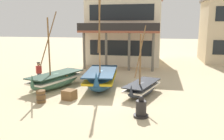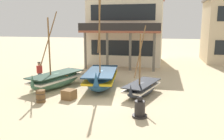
# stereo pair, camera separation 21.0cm
# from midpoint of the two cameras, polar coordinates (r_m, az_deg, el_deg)

# --- Properties ---
(ground_plane) EXTENTS (120.00, 120.00, 0.00)m
(ground_plane) POSITION_cam_midpoint_polar(r_m,az_deg,el_deg) (14.80, -1.20, -6.05)
(ground_plane) COLOR #CCB78E
(fishing_boat_near_left) EXTENTS (2.48, 4.94, 6.66)m
(fishing_boat_near_left) POSITION_cam_midpoint_polar(r_m,az_deg,el_deg) (16.32, -3.00, -2.00)
(fishing_boat_near_left) COLOR #23517A
(fishing_boat_near_left) RESTS_ON ground
(fishing_boat_centre_large) EXTENTS (2.75, 4.62, 5.16)m
(fishing_boat_centre_large) POSITION_cam_midpoint_polar(r_m,az_deg,el_deg) (16.85, -13.62, -2.28)
(fishing_boat_centre_large) COLOR #427056
(fishing_boat_centre_large) RESTS_ON ground
(fishing_boat_far_right) EXTENTS (2.20, 3.66, 4.25)m
(fishing_boat_far_right) POSITION_cam_midpoint_polar(r_m,az_deg,el_deg) (14.87, 6.84, -4.26)
(fishing_boat_far_right) COLOR #2D333D
(fishing_boat_far_right) RESTS_ON ground
(fisherman_by_hull) EXTENTS (0.41, 0.41, 1.68)m
(fisherman_by_hull) POSITION_cam_midpoint_polar(r_m,az_deg,el_deg) (17.77, -17.42, -0.89)
(fisherman_by_hull) COLOR #33333D
(fisherman_by_hull) RESTS_ON ground
(capstan_winch) EXTENTS (0.72, 0.72, 1.02)m
(capstan_winch) POSITION_cam_midpoint_polar(r_m,az_deg,el_deg) (11.44, 6.45, -9.20)
(capstan_winch) COLOR black
(capstan_winch) RESTS_ON ground
(wooden_barrel) EXTENTS (0.56, 0.56, 0.70)m
(wooden_barrel) POSITION_cam_midpoint_polar(r_m,az_deg,el_deg) (13.98, -17.08, -6.08)
(wooden_barrel) COLOR brown
(wooden_barrel) RESTS_ON ground
(cargo_crate) EXTENTS (0.83, 0.83, 0.57)m
(cargo_crate) POSITION_cam_midpoint_polar(r_m,az_deg,el_deg) (14.17, -10.62, -5.82)
(cargo_crate) COLOR brown
(cargo_crate) RESTS_ON ground
(harbor_building_main) EXTENTS (8.04, 9.15, 7.36)m
(harbor_building_main) POSITION_cam_midpoint_polar(r_m,az_deg,el_deg) (27.54, 3.11, 9.60)
(harbor_building_main) COLOR beige
(harbor_building_main) RESTS_ON ground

